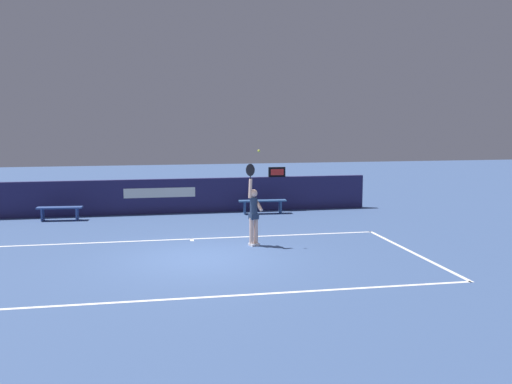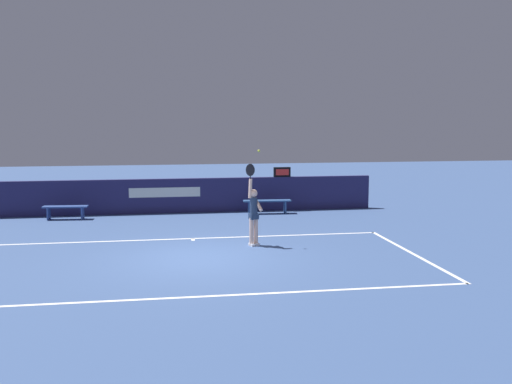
{
  "view_description": "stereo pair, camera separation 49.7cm",
  "coord_description": "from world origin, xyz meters",
  "px_view_note": "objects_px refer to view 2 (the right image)",
  "views": [
    {
      "loc": [
        -1.33,
        -14.35,
        3.54
      ],
      "look_at": [
        1.7,
        1.19,
        1.51
      ],
      "focal_mm": 40.6,
      "sensor_mm": 36.0,
      "label": 1
    },
    {
      "loc": [
        -0.84,
        -14.43,
        3.54
      ],
      "look_at": [
        1.7,
        1.19,
        1.51
      ],
      "focal_mm": 40.6,
      "sensor_mm": 36.0,
      "label": 2
    }
  ],
  "objects_px": {
    "courtside_bench_near": "(65,209)",
    "courtside_bench_far": "(267,203)",
    "tennis_player": "(254,212)",
    "tennis_ball": "(259,151)",
    "speed_display": "(282,172)"
  },
  "relations": [
    {
      "from": "courtside_bench_near",
      "to": "courtside_bench_far",
      "type": "bearing_deg",
      "value": 0.74
    },
    {
      "from": "tennis_player",
      "to": "tennis_ball",
      "type": "bearing_deg",
      "value": 5.58
    },
    {
      "from": "tennis_ball",
      "to": "courtside_bench_near",
      "type": "bearing_deg",
      "value": 139.23
    },
    {
      "from": "speed_display",
      "to": "courtside_bench_far",
      "type": "height_order",
      "value": "speed_display"
    },
    {
      "from": "tennis_ball",
      "to": "courtside_bench_near",
      "type": "xyz_separation_m",
      "value": [
        -6.01,
        5.18,
        -2.28
      ]
    },
    {
      "from": "tennis_player",
      "to": "courtside_bench_far",
      "type": "relative_size",
      "value": 1.29
    },
    {
      "from": "tennis_ball",
      "to": "courtside_bench_far",
      "type": "height_order",
      "value": "tennis_ball"
    },
    {
      "from": "speed_display",
      "to": "tennis_player",
      "type": "bearing_deg",
      "value": -108.88
    },
    {
      "from": "speed_display",
      "to": "tennis_ball",
      "type": "height_order",
      "value": "tennis_ball"
    },
    {
      "from": "speed_display",
      "to": "courtside_bench_near",
      "type": "distance_m",
      "value": 8.04
    },
    {
      "from": "courtside_bench_near",
      "to": "courtside_bench_far",
      "type": "relative_size",
      "value": 0.87
    },
    {
      "from": "tennis_player",
      "to": "courtside_bench_near",
      "type": "bearing_deg",
      "value": 138.44
    },
    {
      "from": "tennis_player",
      "to": "tennis_ball",
      "type": "distance_m",
      "value": 1.7
    },
    {
      "from": "speed_display",
      "to": "tennis_ball",
      "type": "distance_m",
      "value": 6.42
    },
    {
      "from": "tennis_player",
      "to": "courtside_bench_far",
      "type": "bearing_deg",
      "value": 75.72
    }
  ]
}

